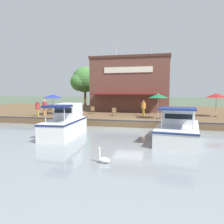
{
  "coord_description": "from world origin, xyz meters",
  "views": [
    {
      "loc": [
        18.45,
        2.93,
        3.19
      ],
      "look_at": [
        -1.0,
        -1.74,
        1.3
      ],
      "focal_mm": 35.0,
      "sensor_mm": 36.0,
      "label": 1
    }
  ],
  "objects_px": {
    "cafe_chair_mid_patio": "(114,111)",
    "motorboat_distant_upstream": "(68,123)",
    "patio_umbrella_mid_patio_left": "(53,96)",
    "patio_umbrella_near_quay_edge": "(216,95)",
    "waterfront_restaurant": "(133,85)",
    "person_at_quay_edge": "(38,107)",
    "person_mid_patio": "(45,106)",
    "swan": "(104,159)",
    "cafe_chair_facing_river": "(93,110)",
    "cafe_chair_back_row_seat": "(165,113)",
    "cafe_chair_far_corner_seat": "(50,109)",
    "motorboat_mid_row": "(179,127)",
    "patio_umbrella_far_corner": "(158,96)",
    "tree_downstream_bank": "(84,80)",
    "person_near_entrance": "(143,106)"
  },
  "relations": [
    {
      "from": "patio_umbrella_near_quay_edge",
      "to": "cafe_chair_back_row_seat",
      "type": "relative_size",
      "value": 2.88
    },
    {
      "from": "motorboat_distant_upstream",
      "to": "motorboat_mid_row",
      "type": "distance_m",
      "value": 7.73
    },
    {
      "from": "cafe_chair_back_row_seat",
      "to": "swan",
      "type": "bearing_deg",
      "value": -11.07
    },
    {
      "from": "swan",
      "to": "person_mid_patio",
      "type": "bearing_deg",
      "value": -140.51
    },
    {
      "from": "person_at_quay_edge",
      "to": "tree_downstream_bank",
      "type": "distance_m",
      "value": 17.59
    },
    {
      "from": "person_at_quay_edge",
      "to": "swan",
      "type": "relative_size",
      "value": 2.35
    },
    {
      "from": "patio_umbrella_mid_patio_left",
      "to": "patio_umbrella_near_quay_edge",
      "type": "height_order",
      "value": "patio_umbrella_near_quay_edge"
    },
    {
      "from": "person_mid_patio",
      "to": "tree_downstream_bank",
      "type": "distance_m",
      "value": 16.81
    },
    {
      "from": "cafe_chair_facing_river",
      "to": "person_mid_patio",
      "type": "distance_m",
      "value": 5.32
    },
    {
      "from": "motorboat_distant_upstream",
      "to": "cafe_chair_facing_river",
      "type": "bearing_deg",
      "value": -171.97
    },
    {
      "from": "cafe_chair_back_row_seat",
      "to": "motorboat_mid_row",
      "type": "distance_m",
      "value": 7.39
    },
    {
      "from": "waterfront_restaurant",
      "to": "cafe_chair_far_corner_seat",
      "type": "distance_m",
      "value": 12.3
    },
    {
      "from": "person_mid_patio",
      "to": "swan",
      "type": "bearing_deg",
      "value": 39.49
    },
    {
      "from": "patio_umbrella_mid_patio_left",
      "to": "cafe_chair_mid_patio",
      "type": "bearing_deg",
      "value": 91.35
    },
    {
      "from": "cafe_chair_facing_river",
      "to": "person_at_quay_edge",
      "type": "bearing_deg",
      "value": -51.11
    },
    {
      "from": "waterfront_restaurant",
      "to": "person_at_quay_edge",
      "type": "relative_size",
      "value": 6.99
    },
    {
      "from": "cafe_chair_facing_river",
      "to": "cafe_chair_back_row_seat",
      "type": "height_order",
      "value": "same"
    },
    {
      "from": "patio_umbrella_far_corner",
      "to": "cafe_chair_mid_patio",
      "type": "height_order",
      "value": "patio_umbrella_far_corner"
    },
    {
      "from": "patio_umbrella_far_corner",
      "to": "patio_umbrella_near_quay_edge",
      "type": "height_order",
      "value": "patio_umbrella_near_quay_edge"
    },
    {
      "from": "waterfront_restaurant",
      "to": "cafe_chair_far_corner_seat",
      "type": "relative_size",
      "value": 13.34
    },
    {
      "from": "patio_umbrella_mid_patio_left",
      "to": "tree_downstream_bank",
      "type": "relative_size",
      "value": 0.33
    },
    {
      "from": "motorboat_distant_upstream",
      "to": "patio_umbrella_far_corner",
      "type": "bearing_deg",
      "value": 137.82
    },
    {
      "from": "person_near_entrance",
      "to": "person_mid_patio",
      "type": "distance_m",
      "value": 10.51
    },
    {
      "from": "patio_umbrella_far_corner",
      "to": "cafe_chair_mid_patio",
      "type": "xyz_separation_m",
      "value": [
        -1.35,
        -4.59,
        -1.7
      ]
    },
    {
      "from": "person_at_quay_edge",
      "to": "waterfront_restaurant",
      "type": "bearing_deg",
      "value": 143.96
    },
    {
      "from": "patio_umbrella_mid_patio_left",
      "to": "person_mid_patio",
      "type": "xyz_separation_m",
      "value": [
        1.32,
        -0.24,
        -1.01
      ]
    },
    {
      "from": "cafe_chair_facing_river",
      "to": "cafe_chair_back_row_seat",
      "type": "distance_m",
      "value": 8.34
    },
    {
      "from": "patio_umbrella_mid_patio_left",
      "to": "swan",
      "type": "xyz_separation_m",
      "value": [
        13.37,
        9.69,
        -2.43
      ]
    },
    {
      "from": "cafe_chair_mid_patio",
      "to": "motorboat_distant_upstream",
      "type": "height_order",
      "value": "motorboat_distant_upstream"
    },
    {
      "from": "cafe_chair_facing_river",
      "to": "person_mid_patio",
      "type": "relative_size",
      "value": 0.51
    },
    {
      "from": "cafe_chair_back_row_seat",
      "to": "cafe_chair_far_corner_seat",
      "type": "height_order",
      "value": "same"
    },
    {
      "from": "patio_umbrella_near_quay_edge",
      "to": "tree_downstream_bank",
      "type": "bearing_deg",
      "value": -123.98
    },
    {
      "from": "cafe_chair_mid_patio",
      "to": "tree_downstream_bank",
      "type": "distance_m",
      "value": 17.88
    },
    {
      "from": "patio_umbrella_far_corner",
      "to": "person_mid_patio",
      "type": "height_order",
      "value": "patio_umbrella_far_corner"
    },
    {
      "from": "patio_umbrella_near_quay_edge",
      "to": "person_near_entrance",
      "type": "xyz_separation_m",
      "value": [
        1.36,
        -7.28,
        -1.15
      ]
    },
    {
      "from": "patio_umbrella_near_quay_edge",
      "to": "motorboat_mid_row",
      "type": "height_order",
      "value": "patio_umbrella_near_quay_edge"
    },
    {
      "from": "patio_umbrella_mid_patio_left",
      "to": "cafe_chair_mid_patio",
      "type": "xyz_separation_m",
      "value": [
        -0.17,
        7.06,
        -1.58
      ]
    },
    {
      "from": "patio_umbrella_far_corner",
      "to": "cafe_chair_far_corner_seat",
      "type": "height_order",
      "value": "patio_umbrella_far_corner"
    },
    {
      "from": "waterfront_restaurant",
      "to": "patio_umbrella_far_corner",
      "type": "relative_size",
      "value": 4.67
    },
    {
      "from": "person_mid_patio",
      "to": "patio_umbrella_mid_patio_left",
      "type": "bearing_deg",
      "value": 169.67
    },
    {
      "from": "motorboat_mid_row",
      "to": "swan",
      "type": "distance_m",
      "value": 6.99
    },
    {
      "from": "cafe_chair_facing_river",
      "to": "cafe_chair_mid_patio",
      "type": "bearing_deg",
      "value": 63.1
    },
    {
      "from": "cafe_chair_far_corner_seat",
      "to": "person_mid_patio",
      "type": "xyz_separation_m",
      "value": [
        2.93,
        1.08,
        0.57
      ]
    },
    {
      "from": "patio_umbrella_near_quay_edge",
      "to": "waterfront_restaurant",
      "type": "bearing_deg",
      "value": -127.47
    },
    {
      "from": "person_near_entrance",
      "to": "motorboat_distant_upstream",
      "type": "height_order",
      "value": "motorboat_distant_upstream"
    },
    {
      "from": "person_at_quay_edge",
      "to": "person_mid_patio",
      "type": "relative_size",
      "value": 0.97
    },
    {
      "from": "cafe_chair_mid_patio",
      "to": "waterfront_restaurant",
      "type": "bearing_deg",
      "value": 175.6
    },
    {
      "from": "patio_umbrella_near_quay_edge",
      "to": "motorboat_distant_upstream",
      "type": "bearing_deg",
      "value": -50.15
    },
    {
      "from": "cafe_chair_far_corner_seat",
      "to": "person_near_entrance",
      "type": "bearing_deg",
      "value": 84.91
    },
    {
      "from": "patio_umbrella_mid_patio_left",
      "to": "person_at_quay_edge",
      "type": "relative_size",
      "value": 1.42
    }
  ]
}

